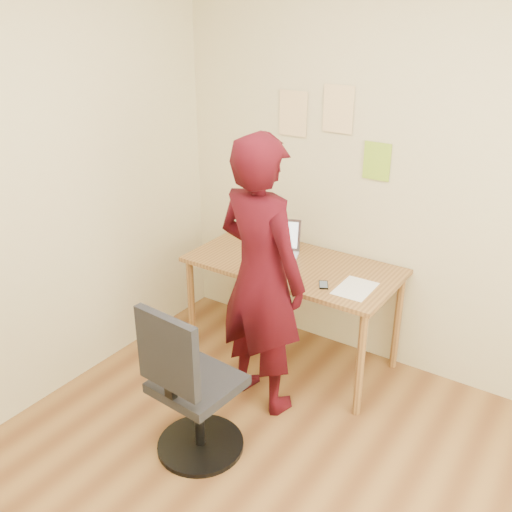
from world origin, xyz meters
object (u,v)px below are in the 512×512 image
Objects in this scene: phone at (323,285)px; office_chair at (190,394)px; laptop at (275,248)px; person at (261,277)px; desk at (293,275)px.

office_chair is (-0.29, -0.95, -0.34)m from phone.
laptop is 0.60m from person.
desk is 0.38m from phone.
laptop reaches higher than phone.
phone is 0.07× the size of person.
phone is at bearing -46.12° from laptop.
laptop is at bearing 162.13° from desk.
desk is 1.15m from office_chair.
office_chair reaches higher than phone.
office_chair is (0.21, -1.18, -0.39)m from laptop.
laptop is at bearing 125.34° from phone.
office_chair is at bearing -136.30° from phone.
person reaches higher than laptop.
person reaches higher than desk.
laptop is 3.24× the size of phone.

